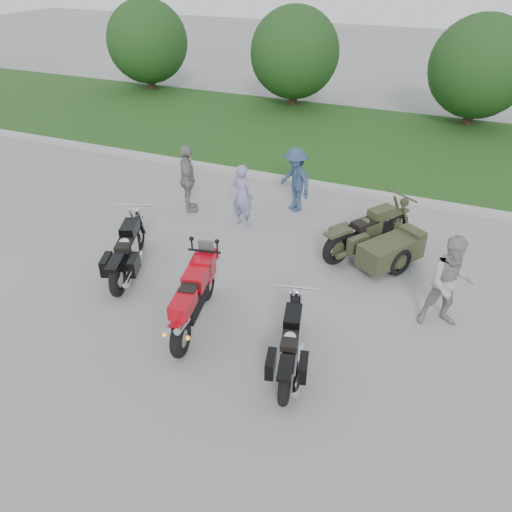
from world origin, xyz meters
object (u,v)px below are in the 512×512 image
at_px(sportbike_red, 193,298).
at_px(person_back, 188,179).
at_px(cruiser_left, 127,253).
at_px(person_grey, 451,283).
at_px(cruiser_sidecar, 380,244).
at_px(cruiser_right, 290,347).
at_px(person_stripe, 243,196).
at_px(person_denim, 295,180).

height_order(sportbike_red, person_back, person_back).
bearing_deg(cruiser_left, person_grey, -13.21).
relative_size(sportbike_red, person_grey, 1.26).
distance_m(cruiser_sidecar, person_back, 5.08).
distance_m(cruiser_right, cruiser_sidecar, 3.87).
height_order(sportbike_red, person_stripe, person_stripe).
height_order(cruiser_sidecar, person_denim, person_denim).
bearing_deg(sportbike_red, person_denim, 77.31).
relative_size(cruiser_left, person_back, 1.34).
relative_size(cruiser_right, cruiser_sidecar, 0.91).
xyz_separation_m(cruiser_sidecar, person_stripe, (-3.44, 0.44, 0.32)).
bearing_deg(person_back, cruiser_left, 153.74).
distance_m(sportbike_red, cruiser_sidecar, 4.37).
xyz_separation_m(sportbike_red, person_back, (-2.37, 4.06, 0.24)).
xyz_separation_m(cruiser_right, person_back, (-4.33, 4.40, 0.44)).
bearing_deg(person_stripe, cruiser_left, 77.16).
height_order(cruiser_sidecar, person_stripe, person_stripe).
bearing_deg(sportbike_red, cruiser_right, -21.08).
bearing_deg(sportbike_red, person_back, 109.13).
relative_size(person_stripe, person_back, 0.89).
xyz_separation_m(cruiser_left, person_grey, (6.28, 0.83, 0.42)).
distance_m(cruiser_right, person_denim, 5.80).
bearing_deg(person_denim, cruiser_sidecar, 0.81).
bearing_deg(cruiser_sidecar, sportbike_red, -93.99).
xyz_separation_m(cruiser_left, person_stripe, (1.35, 2.90, 0.30)).
height_order(cruiser_right, person_denim, person_denim).
distance_m(cruiser_right, person_back, 6.18).
relative_size(cruiser_left, person_stripe, 1.50).
bearing_deg(person_grey, cruiser_left, 168.10).
relative_size(cruiser_sidecar, person_denim, 1.44).
relative_size(sportbike_red, person_stripe, 1.44).
relative_size(sportbike_red, person_back, 1.29).
bearing_deg(person_stripe, sportbike_red, 113.37).
bearing_deg(person_stripe, person_grey, 169.27).
xyz_separation_m(person_stripe, person_denim, (0.91, 1.26, 0.05)).
distance_m(sportbike_red, person_back, 4.71).
height_order(person_grey, person_denim, person_grey).
bearing_deg(cruiser_left, person_denim, 40.78).
relative_size(cruiser_sidecar, person_grey, 1.33).
bearing_deg(cruiser_right, sportbike_red, 156.55).
bearing_deg(cruiser_sidecar, person_stripe, -153.72).
bearing_deg(person_grey, cruiser_sidecar, 113.07).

